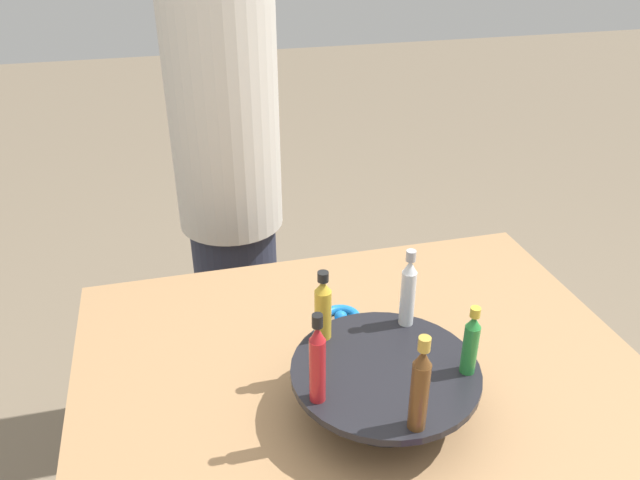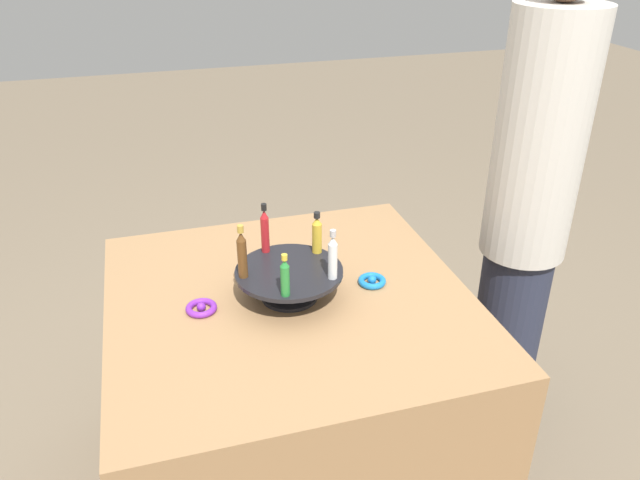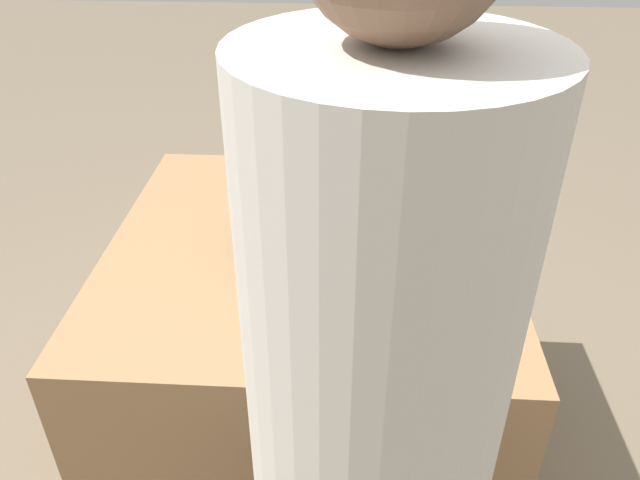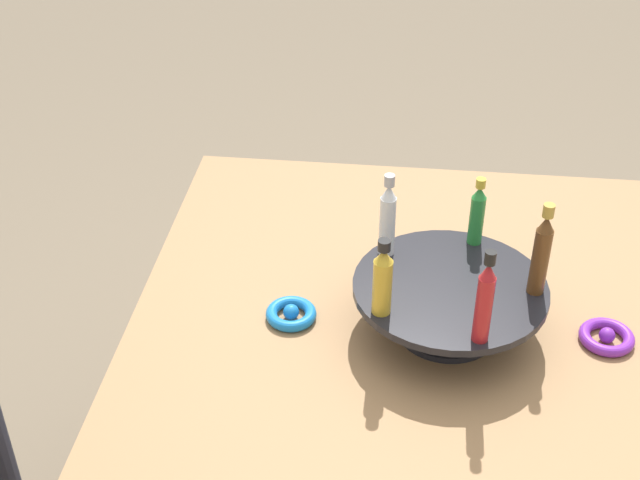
{
  "view_description": "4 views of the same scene",
  "coord_description": "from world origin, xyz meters",
  "px_view_note": "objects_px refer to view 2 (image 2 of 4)",
  "views": [
    {
      "loc": [
        -0.28,
        -0.69,
        1.44
      ],
      "look_at": [
        -0.04,
        0.24,
        0.91
      ],
      "focal_mm": 35.0,
      "sensor_mm": 36.0,
      "label": 1
    },
    {
      "loc": [
        1.39,
        -0.32,
        1.66
      ],
      "look_at": [
        -0.02,
        0.09,
        0.88
      ],
      "focal_mm": 35.0,
      "sensor_mm": 36.0,
      "label": 2
    },
    {
      "loc": [
        -0.11,
        1.29,
        1.57
      ],
      "look_at": [
        -0.05,
        0.28,
        0.92
      ],
      "focal_mm": 35.0,
      "sensor_mm": 36.0,
      "label": 3
    },
    {
      "loc": [
        -1.06,
        0.07,
        1.61
      ],
      "look_at": [
        -0.03,
        0.19,
        0.9
      ],
      "focal_mm": 50.0,
      "sensor_mm": 36.0,
      "label": 4
    }
  ],
  "objects_px": {
    "ribbon_bow_purple": "(201,307)",
    "bottle_clear": "(333,256)",
    "ribbon_bow_blue": "(373,282)",
    "bottle_red": "(265,230)",
    "display_stand": "(289,278)",
    "bottle_brown": "(242,254)",
    "bottle_gold": "(317,234)",
    "person_figure": "(527,212)",
    "bottle_green": "(285,277)"
  },
  "relations": [
    {
      "from": "bottle_clear",
      "to": "ribbon_bow_purple",
      "type": "relative_size",
      "value": 1.69
    },
    {
      "from": "bottle_gold",
      "to": "bottle_brown",
      "type": "relative_size",
      "value": 0.82
    },
    {
      "from": "bottle_gold",
      "to": "bottle_brown",
      "type": "distance_m",
      "value": 0.23
    },
    {
      "from": "display_stand",
      "to": "ribbon_bow_purple",
      "type": "height_order",
      "value": "display_stand"
    },
    {
      "from": "bottle_red",
      "to": "bottle_brown",
      "type": "height_order",
      "value": "bottle_brown"
    },
    {
      "from": "bottle_gold",
      "to": "bottle_red",
      "type": "relative_size",
      "value": 0.84
    },
    {
      "from": "display_stand",
      "to": "bottle_clear",
      "type": "distance_m",
      "value": 0.15
    },
    {
      "from": "bottle_red",
      "to": "person_figure",
      "type": "xyz_separation_m",
      "value": [
        -0.02,
        0.85,
        -0.07
      ]
    },
    {
      "from": "bottle_gold",
      "to": "ribbon_bow_blue",
      "type": "relative_size",
      "value": 1.55
    },
    {
      "from": "bottle_clear",
      "to": "person_figure",
      "type": "bearing_deg",
      "value": 106.28
    },
    {
      "from": "bottle_clear",
      "to": "ribbon_bow_purple",
      "type": "distance_m",
      "value": 0.38
    },
    {
      "from": "ribbon_bow_purple",
      "to": "person_figure",
      "type": "relative_size",
      "value": 0.05
    },
    {
      "from": "bottle_green",
      "to": "ribbon_bow_blue",
      "type": "distance_m",
      "value": 0.33
    },
    {
      "from": "bottle_clear",
      "to": "bottle_brown",
      "type": "xyz_separation_m",
      "value": [
        -0.07,
        -0.22,
        0.0
      ]
    },
    {
      "from": "display_stand",
      "to": "ribbon_bow_blue",
      "type": "xyz_separation_m",
      "value": [
        0.0,
        0.24,
        -0.05
      ]
    },
    {
      "from": "bottle_gold",
      "to": "bottle_brown",
      "type": "bearing_deg",
      "value": -71.71
    },
    {
      "from": "bottle_green",
      "to": "person_figure",
      "type": "xyz_separation_m",
      "value": [
        -0.25,
        0.85,
        -0.06
      ]
    },
    {
      "from": "person_figure",
      "to": "bottle_brown",
      "type": "bearing_deg",
      "value": -1.2
    },
    {
      "from": "display_stand",
      "to": "ribbon_bow_purple",
      "type": "relative_size",
      "value": 3.51
    },
    {
      "from": "bottle_clear",
      "to": "ribbon_bow_purple",
      "type": "xyz_separation_m",
      "value": [
        -0.08,
        -0.34,
        -0.14
      ]
    },
    {
      "from": "bottle_clear",
      "to": "bottle_red",
      "type": "xyz_separation_m",
      "value": [
        -0.19,
        -0.14,
        0.0
      ]
    },
    {
      "from": "ribbon_bow_purple",
      "to": "person_figure",
      "type": "xyz_separation_m",
      "value": [
        -0.13,
        1.05,
        0.07
      ]
    },
    {
      "from": "bottle_red",
      "to": "ribbon_bow_blue",
      "type": "relative_size",
      "value": 1.85
    },
    {
      "from": "person_figure",
      "to": "bottle_gold",
      "type": "bearing_deg",
      "value": -4.4
    },
    {
      "from": "bottle_clear",
      "to": "ribbon_bow_blue",
      "type": "distance_m",
      "value": 0.21
    },
    {
      "from": "bottle_red",
      "to": "bottle_clear",
      "type": "bearing_deg",
      "value": 36.29
    },
    {
      "from": "bottle_green",
      "to": "ribbon_bow_purple",
      "type": "height_order",
      "value": "bottle_green"
    },
    {
      "from": "display_stand",
      "to": "ribbon_bow_purple",
      "type": "xyz_separation_m",
      "value": [
        -0.0,
        -0.24,
        -0.05
      ]
    },
    {
      "from": "bottle_gold",
      "to": "ribbon_bow_purple",
      "type": "height_order",
      "value": "bottle_gold"
    },
    {
      "from": "bottle_clear",
      "to": "person_figure",
      "type": "relative_size",
      "value": 0.09
    },
    {
      "from": "bottle_brown",
      "to": "bottle_green",
      "type": "bearing_deg",
      "value": 36.29
    },
    {
      "from": "bottle_green",
      "to": "bottle_red",
      "type": "bearing_deg",
      "value": -179.71
    },
    {
      "from": "ribbon_bow_blue",
      "to": "person_figure",
      "type": "distance_m",
      "value": 0.6
    },
    {
      "from": "bottle_red",
      "to": "ribbon_bow_blue",
      "type": "bearing_deg",
      "value": 66.5
    },
    {
      "from": "ribbon_bow_blue",
      "to": "bottle_clear",
      "type": "bearing_deg",
      "value": -64.42
    },
    {
      "from": "ribbon_bow_purple",
      "to": "bottle_brown",
      "type": "bearing_deg",
      "value": 87.5
    },
    {
      "from": "display_stand",
      "to": "bottle_clear",
      "type": "xyz_separation_m",
      "value": [
        0.07,
        0.1,
        0.09
      ]
    },
    {
      "from": "person_figure",
      "to": "ribbon_bow_blue",
      "type": "bearing_deg",
      "value": 4.29
    },
    {
      "from": "bottle_red",
      "to": "display_stand",
      "type": "bearing_deg",
      "value": 18.29
    },
    {
      "from": "display_stand",
      "to": "bottle_gold",
      "type": "bearing_deg",
      "value": 126.29
    },
    {
      "from": "bottle_red",
      "to": "bottle_green",
      "type": "height_order",
      "value": "bottle_red"
    },
    {
      "from": "bottle_gold",
      "to": "bottle_green",
      "type": "bearing_deg",
      "value": -35.71
    },
    {
      "from": "ribbon_bow_blue",
      "to": "person_figure",
      "type": "xyz_separation_m",
      "value": [
        -0.14,
        0.57,
        0.07
      ]
    },
    {
      "from": "bottle_gold",
      "to": "ribbon_bow_blue",
      "type": "xyz_separation_m",
      "value": [
        0.08,
        0.14,
        -0.13
      ]
    },
    {
      "from": "bottle_gold",
      "to": "bottle_green",
      "type": "distance_m",
      "value": 0.23
    },
    {
      "from": "ribbon_bow_purple",
      "to": "bottle_clear",
      "type": "bearing_deg",
      "value": 77.36
    },
    {
      "from": "bottle_brown",
      "to": "bottle_gold",
      "type": "bearing_deg",
      "value": 108.29
    },
    {
      "from": "bottle_clear",
      "to": "bottle_brown",
      "type": "relative_size",
      "value": 0.93
    },
    {
      "from": "ribbon_bow_blue",
      "to": "ribbon_bow_purple",
      "type": "height_order",
      "value": "same"
    },
    {
      "from": "bottle_brown",
      "to": "person_figure",
      "type": "relative_size",
      "value": 0.09
    }
  ]
}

